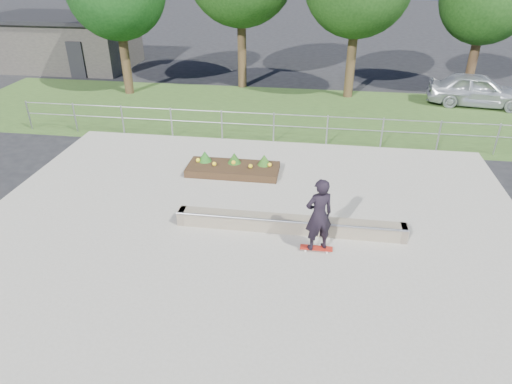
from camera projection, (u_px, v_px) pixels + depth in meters
ground at (239, 261)px, 11.00m from camera, size 120.00×120.00×0.00m
grass_verge at (282, 113)px, 20.55m from camera, size 30.00×8.00×0.02m
concrete_slab at (239, 260)px, 10.99m from camera, size 15.00×15.00×0.06m
fence at (274, 124)px, 17.15m from camera, size 20.06×0.06×1.20m
building at (64, 41)px, 27.68m from camera, size 8.40×5.40×3.00m
grind_ledge at (290, 224)px, 11.95m from camera, size 6.00×0.44×0.43m
planter_bed at (233, 167)px, 15.04m from camera, size 3.00×1.20×0.61m
skateboarder at (319, 215)px, 10.79m from camera, size 0.82×0.70×1.97m
parked_car at (477, 90)px, 21.19m from camera, size 4.59×2.31×1.50m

